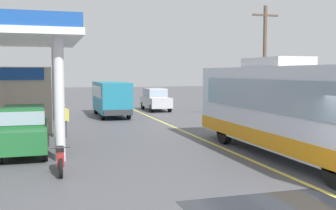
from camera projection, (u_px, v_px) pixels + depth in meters
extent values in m
plane|color=#4C4C51|center=(148.00, 116.00, 28.81)|extent=(120.00, 120.00, 0.00)
cube|color=#D8CC4C|center=(168.00, 124.00, 24.04)|extent=(0.16, 50.00, 0.01)
cube|color=silver|center=(290.00, 107.00, 14.57)|extent=(2.50, 11.00, 2.90)
cube|color=orange|center=(290.00, 136.00, 14.66)|extent=(2.54, 11.04, 0.56)
cube|color=#8C9EAD|center=(260.00, 95.00, 14.18)|extent=(0.06, 9.35, 1.10)
cube|color=#8C9EAD|center=(320.00, 94.00, 14.90)|extent=(0.06, 9.35, 1.10)
cube|color=#B2B2B7|center=(276.00, 62.00, 15.40)|extent=(1.60, 2.80, 0.36)
cylinder|color=black|center=(224.00, 132.00, 17.52)|extent=(0.30, 1.00, 1.00)
cylinder|color=black|center=(269.00, 130.00, 18.15)|extent=(0.30, 1.00, 1.00)
cylinder|color=silver|center=(59.00, 96.00, 13.94)|extent=(0.36, 0.36, 4.60)
cylinder|color=silver|center=(56.00, 90.00, 19.10)|extent=(0.36, 0.36, 4.60)
cube|color=#1E602D|center=(24.00, 135.00, 15.27)|extent=(1.70, 4.20, 0.80)
cube|color=#1E602D|center=(24.00, 115.00, 15.40)|extent=(1.50, 2.31, 0.70)
cube|color=#8C9EAD|center=(24.00, 115.00, 15.40)|extent=(1.53, 2.35, 0.49)
cylinder|color=black|center=(45.00, 152.00, 14.09)|extent=(0.20, 0.64, 0.64)
cylinder|color=black|center=(7.00, 140.00, 16.52)|extent=(0.20, 0.64, 0.64)
cylinder|color=black|center=(45.00, 139.00, 16.95)|extent=(0.20, 0.64, 0.64)
cube|color=teal|center=(111.00, 97.00, 28.62)|extent=(2.00, 6.00, 2.10)
cube|color=#8C9EAD|center=(111.00, 91.00, 28.58)|extent=(2.04, 5.10, 0.80)
cube|color=#2D2D33|center=(118.00, 113.00, 25.77)|extent=(1.90, 0.16, 0.36)
cylinder|color=black|center=(103.00, 114.00, 26.54)|extent=(0.22, 0.76, 0.76)
cylinder|color=black|center=(129.00, 113.00, 27.04)|extent=(0.22, 0.76, 0.76)
cylinder|color=black|center=(96.00, 109.00, 30.36)|extent=(0.22, 0.76, 0.76)
cylinder|color=black|center=(119.00, 108.00, 30.86)|extent=(0.22, 0.76, 0.76)
cylinder|color=black|center=(61.00, 168.00, 11.81)|extent=(0.10, 0.60, 0.60)
cylinder|color=black|center=(60.00, 159.00, 12.95)|extent=(0.10, 0.60, 0.60)
cube|color=maroon|center=(60.00, 157.00, 12.36)|extent=(0.20, 1.30, 0.36)
cube|color=black|center=(60.00, 149.00, 12.49)|extent=(0.24, 0.60, 0.12)
cylinder|color=#2D2D33|center=(60.00, 148.00, 11.81)|extent=(0.55, 0.04, 0.04)
cylinder|color=#33333F|center=(61.00, 129.00, 19.07)|extent=(0.14, 0.14, 0.82)
cylinder|color=#33333F|center=(65.00, 129.00, 19.12)|extent=(0.14, 0.14, 0.82)
cube|color=#D8CC4C|center=(63.00, 115.00, 19.04)|extent=(0.36, 0.22, 0.60)
sphere|color=tan|center=(63.00, 106.00, 19.00)|extent=(0.22, 0.22, 0.22)
cylinder|color=#D8CC4C|center=(58.00, 116.00, 18.97)|extent=(0.09, 0.09, 0.58)
cylinder|color=#D8CC4C|center=(68.00, 115.00, 19.11)|extent=(0.09, 0.09, 0.58)
cylinder|color=#33333F|center=(12.00, 138.00, 16.45)|extent=(0.14, 0.14, 0.82)
cylinder|color=#33333F|center=(17.00, 138.00, 16.50)|extent=(0.14, 0.14, 0.82)
cube|color=#268C3F|center=(14.00, 121.00, 16.42)|extent=(0.36, 0.22, 0.60)
sphere|color=tan|center=(14.00, 111.00, 16.38)|extent=(0.22, 0.22, 0.22)
cylinder|color=#268C3F|center=(8.00, 123.00, 16.36)|extent=(0.09, 0.09, 0.58)
cylinder|color=#268C3F|center=(20.00, 122.00, 16.49)|extent=(0.09, 0.09, 0.58)
cube|color=#B2B2B7|center=(156.00, 102.00, 32.96)|extent=(1.70, 4.20, 0.80)
cube|color=#B2B2B7|center=(155.00, 93.00, 33.09)|extent=(1.50, 2.31, 0.70)
cube|color=#8C9EAD|center=(155.00, 93.00, 33.09)|extent=(1.53, 2.35, 0.49)
cylinder|color=black|center=(151.00, 108.00, 31.34)|extent=(0.20, 0.64, 0.64)
cylinder|color=black|center=(170.00, 108.00, 31.77)|extent=(0.20, 0.64, 0.64)
cylinder|color=black|center=(143.00, 105.00, 34.21)|extent=(0.20, 0.64, 0.64)
cylinder|color=black|center=(160.00, 105.00, 34.64)|extent=(0.20, 0.64, 0.64)
cylinder|color=brown|center=(265.00, 64.00, 25.95)|extent=(0.24, 0.24, 7.40)
cube|color=#4C3D33|center=(265.00, 15.00, 25.70)|extent=(1.80, 0.12, 0.12)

